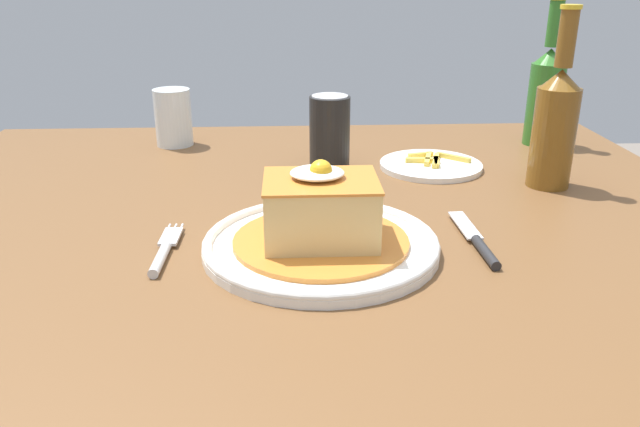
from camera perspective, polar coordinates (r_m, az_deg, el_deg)
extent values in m
cube|color=brown|center=(0.85, -1.58, -1.74)|extent=(1.21, 1.05, 0.04)
cylinder|color=brown|center=(1.51, -22.52, -8.24)|extent=(0.07, 0.07, 0.70)
cylinder|color=brown|center=(1.52, 18.58, -7.44)|extent=(0.07, 0.07, 0.70)
cylinder|color=white|center=(0.75, 0.08, -3.06)|extent=(0.28, 0.28, 0.01)
torus|color=white|center=(0.75, 0.08, -2.54)|extent=(0.28, 0.28, 0.01)
cylinder|color=orange|center=(0.75, 0.08, -2.50)|extent=(0.21, 0.21, 0.01)
cube|color=#DBB770|center=(0.73, 0.08, 0.26)|extent=(0.13, 0.10, 0.07)
cube|color=orange|center=(0.72, 0.08, 3.00)|extent=(0.13, 0.10, 0.00)
ellipsoid|color=white|center=(0.72, -0.26, 3.70)|extent=(0.06, 0.06, 0.01)
sphere|color=yellow|center=(0.71, 0.08, 3.88)|extent=(0.03, 0.03, 0.03)
cylinder|color=silver|center=(0.74, -14.29, -4.05)|extent=(0.01, 0.08, 0.01)
cube|color=silver|center=(0.80, -13.36, -2.04)|extent=(0.02, 0.05, 0.00)
cylinder|color=silver|center=(0.82, -12.49, -1.34)|extent=(0.00, 0.03, 0.00)
cylinder|color=silver|center=(0.82, -13.04, -1.34)|extent=(0.00, 0.03, 0.00)
cylinder|color=silver|center=(0.82, -13.59, -1.35)|extent=(0.00, 0.03, 0.00)
cylinder|color=#262628|center=(0.76, 14.76, -3.42)|extent=(0.01, 0.08, 0.01)
cube|color=silver|center=(0.83, 12.99, -1.03)|extent=(0.02, 0.09, 0.00)
cylinder|color=black|center=(1.03, 0.88, 7.20)|extent=(0.07, 0.07, 0.12)
cylinder|color=silver|center=(1.02, 0.90, 10.58)|extent=(0.06, 0.06, 0.00)
cylinder|color=brown|center=(1.01, 20.35, 6.41)|extent=(0.06, 0.06, 0.15)
cone|color=brown|center=(1.00, 21.00, 11.23)|extent=(0.06, 0.06, 0.03)
cylinder|color=brown|center=(0.99, 21.46, 14.53)|extent=(0.03, 0.03, 0.08)
cylinder|color=gold|center=(0.99, 21.81, 16.99)|extent=(0.03, 0.03, 0.01)
cylinder|color=#2D6B23|center=(1.26, 19.64, 9.27)|extent=(0.06, 0.06, 0.15)
cone|color=#2D6B23|center=(1.25, 20.14, 13.17)|extent=(0.06, 0.06, 0.03)
cylinder|color=#2D6B23|center=(1.24, 20.50, 15.80)|extent=(0.03, 0.03, 0.08)
cylinder|color=silver|center=(1.22, -13.05, 7.39)|extent=(0.06, 0.06, 0.06)
cylinder|color=silver|center=(1.22, -13.15, 8.47)|extent=(0.07, 0.07, 0.10)
cylinder|color=white|center=(1.07, 9.99, 4.31)|extent=(0.17, 0.17, 0.01)
cube|color=#EAC64C|center=(1.07, 10.43, 4.75)|extent=(0.03, 0.07, 0.01)
cube|color=#EAC64C|center=(1.10, 9.09, 5.26)|extent=(0.05, 0.02, 0.01)
cube|color=#EAC64C|center=(1.08, 9.73, 4.85)|extent=(0.02, 0.06, 0.01)
cube|color=#EAC64C|center=(1.06, 10.49, 4.61)|extent=(0.02, 0.05, 0.01)
cube|color=#EAC64C|center=(1.10, 11.99, 5.00)|extent=(0.05, 0.05, 0.01)
cube|color=#EAC64C|center=(1.07, 9.25, 4.78)|extent=(0.06, 0.01, 0.01)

